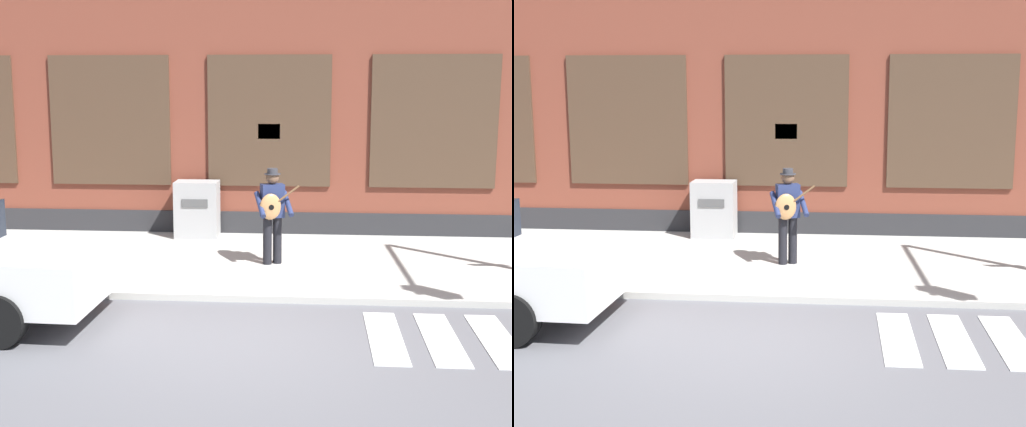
# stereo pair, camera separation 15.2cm
# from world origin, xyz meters

# --- Properties ---
(ground_plane) EXTENTS (160.00, 160.00, 0.00)m
(ground_plane) POSITION_xyz_m (0.00, 0.00, 0.00)
(ground_plane) COLOR #56565B
(sidewalk) EXTENTS (28.00, 4.45, 0.10)m
(sidewalk) POSITION_xyz_m (0.00, 3.74, 0.05)
(sidewalk) COLOR #ADAAA3
(sidewalk) RESTS_ON ground
(building_backdrop) EXTENTS (28.00, 4.06, 8.99)m
(building_backdrop) POSITION_xyz_m (-0.00, 7.96, 4.49)
(building_backdrop) COLOR brown
(building_backdrop) RESTS_ON ground
(busker) EXTENTS (0.78, 0.66, 1.63)m
(busker) POSITION_xyz_m (0.21, 3.41, 1.03)
(busker) COLOR black
(busker) RESTS_ON sidewalk
(utility_box) EXTENTS (0.86, 0.61, 1.12)m
(utility_box) POSITION_xyz_m (-1.41, 5.51, 0.66)
(utility_box) COLOR #9E9E9E
(utility_box) RESTS_ON sidewalk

